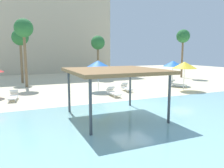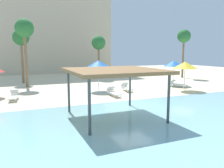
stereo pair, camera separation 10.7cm
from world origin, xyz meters
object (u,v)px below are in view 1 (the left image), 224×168
beach_umbrella_blue_0 (98,64)px  lounge_chair_2 (177,84)px  palm_tree_3 (20,39)px  beach_umbrella_blue_1 (173,64)px  palm_tree_0 (183,37)px  lounge_chair_4 (126,87)px  palm_tree_1 (24,30)px  shade_pavilion (115,72)px  beach_umbrella_yellow_2 (185,65)px  palm_tree_2 (98,44)px  lounge_chair_5 (13,96)px  lounge_chair_3 (113,92)px

beach_umbrella_blue_0 → lounge_chair_2: size_ratio=1.46×
beach_umbrella_blue_0 → palm_tree_3: palm_tree_3 is taller
beach_umbrella_blue_0 → beach_umbrella_blue_1: bearing=1.1°
palm_tree_0 → palm_tree_3: palm_tree_0 is taller
lounge_chair_2 → beach_umbrella_blue_0: bearing=-118.9°
beach_umbrella_blue_0 → palm_tree_0: bearing=21.0°
lounge_chair_4 → palm_tree_1: 12.00m
shade_pavilion → palm_tree_0: size_ratio=0.71×
beach_umbrella_blue_1 → lounge_chair_2: bearing=-111.0°
lounge_chair_2 → beach_umbrella_yellow_2: bearing=-41.7°
shade_pavilion → beach_umbrella_blue_0: 9.01m
beach_umbrella_yellow_2 → lounge_chair_4: 6.01m
lounge_chair_2 → shade_pavilion: bearing=-75.6°
palm_tree_0 → palm_tree_2: bearing=163.9°
lounge_chair_5 → palm_tree_0: (22.53, 7.17, 5.44)m
beach_umbrella_yellow_2 → lounge_chair_5: beach_umbrella_yellow_2 is taller
lounge_chair_5 → beach_umbrella_yellow_2: bearing=89.8°
lounge_chair_5 → palm_tree_1: palm_tree_1 is taller
lounge_chair_3 → lounge_chair_5: same height
beach_umbrella_blue_1 → lounge_chair_3: size_ratio=1.44×
shade_pavilion → lounge_chair_3: bearing=67.0°
lounge_chair_4 → palm_tree_1: bearing=-119.3°
lounge_chair_5 → palm_tree_2: (10.78, 10.55, 4.51)m
beach_umbrella_yellow_2 → palm_tree_3: 18.59m
lounge_chair_5 → palm_tree_3: (0.94, 9.96, 4.91)m
lounge_chair_5 → beach_umbrella_blue_1: bearing=101.5°
beach_umbrella_blue_1 → lounge_chair_5: size_ratio=1.40×
beach_umbrella_blue_1 → palm_tree_1: palm_tree_1 is taller
lounge_chair_2 → palm_tree_1: 16.84m
shade_pavilion → beach_umbrella_blue_1: shade_pavilion is taller
beach_umbrella_blue_1 → lounge_chair_4: size_ratio=1.40×
shade_pavilion → palm_tree_2: (5.52, 17.91, 2.25)m
lounge_chair_5 → palm_tree_1: (1.25, 6.39, 5.59)m
beach_umbrella_blue_0 → lounge_chair_3: bearing=-84.9°
beach_umbrella_blue_1 → lounge_chair_3: bearing=-160.2°
lounge_chair_3 → palm_tree_0: (14.82, 8.75, 5.44)m
palm_tree_0 → lounge_chair_3: bearing=-149.4°
shade_pavilion → lounge_chair_2: 13.25m
lounge_chair_3 → palm_tree_2: (3.06, 12.13, 4.51)m
beach_umbrella_yellow_2 → palm_tree_2: bearing=109.8°
lounge_chair_5 → palm_tree_1: 8.58m
beach_umbrella_blue_1 → palm_tree_1: bearing=162.3°
shade_pavilion → lounge_chair_4: 9.10m
lounge_chair_5 → lounge_chair_3: bearing=84.5°
lounge_chair_4 → lounge_chair_5: (-9.85, -0.16, 0.00)m
beach_umbrella_yellow_2 → beach_umbrella_blue_0: bearing=158.5°
palm_tree_2 → lounge_chair_4: bearing=-95.1°
beach_umbrella_yellow_2 → lounge_chair_3: (-7.46, 0.09, -2.11)m
lounge_chair_5 → palm_tree_2: bearing=140.5°
palm_tree_0 → beach_umbrella_blue_0: bearing=-159.0°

